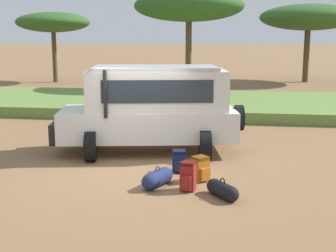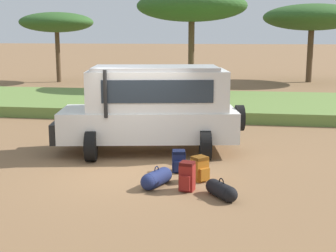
{
  "view_description": "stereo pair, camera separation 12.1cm",
  "coord_description": "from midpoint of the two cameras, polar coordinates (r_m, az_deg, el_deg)",
  "views": [
    {
      "loc": [
        2.5,
        -10.82,
        3.3
      ],
      "look_at": [
        0.73,
        0.81,
        1.0
      ],
      "focal_mm": 50.0,
      "sensor_mm": 36.0,
      "label": 1
    },
    {
      "loc": [
        2.62,
        -10.8,
        3.3
      ],
      "look_at": [
        0.73,
        0.81,
        1.0
      ],
      "focal_mm": 50.0,
      "sensor_mm": 36.0,
      "label": 2
    }
  ],
  "objects": [
    {
      "name": "acacia_tree_left_mid",
      "position": [
        26.41,
        3.04,
        14.36
      ],
      "size": [
        6.07,
        5.24,
        5.69
      ],
      "color": "brown",
      "rests_on": "ground_plane"
    },
    {
      "name": "duffel_bag_low_black_case",
      "position": [
        9.77,
        6.87,
        -7.77
      ],
      "size": [
        0.69,
        0.8,
        0.42
      ],
      "color": "black",
      "rests_on": "ground_plane"
    },
    {
      "name": "ground_plane",
      "position": [
        11.59,
        -3.91,
        -5.51
      ],
      "size": [
        320.0,
        320.0,
        0.0
      ],
      "primitive_type": "plane",
      "color": "olive"
    },
    {
      "name": "duffel_bag_soft_canvas",
      "position": [
        10.4,
        -1.07,
        -6.39
      ],
      "size": [
        0.6,
        0.94,
        0.46
      ],
      "color": "navy",
      "rests_on": "ground_plane"
    },
    {
      "name": "backpack_cluster_center",
      "position": [
        10.78,
        4.23,
        -5.25
      ],
      "size": [
        0.46,
        0.46,
        0.57
      ],
      "color": "#B26619",
      "rests_on": "ground_plane"
    },
    {
      "name": "acacia_tree_centre_back",
      "position": [
        34.57,
        17.25,
        12.52
      ],
      "size": [
        6.7,
        6.9,
        5.39
      ],
      "color": "brown",
      "rests_on": "ground_plane"
    },
    {
      "name": "acacia_tree_far_left",
      "position": [
        34.09,
        -13.34,
        12.17
      ],
      "size": [
        5.12,
        4.81,
        4.83
      ],
      "color": "brown",
      "rests_on": "ground_plane"
    },
    {
      "name": "backpack_beside_front_wheel",
      "position": [
        10.09,
        2.68,
        -6.2
      ],
      "size": [
        0.35,
        0.42,
        0.63
      ],
      "color": "maroon",
      "rests_on": "ground_plane"
    },
    {
      "name": "grass_bank",
      "position": [
        21.26,
        2.26,
        2.74
      ],
      "size": [
        120.0,
        7.0,
        0.44
      ],
      "color": "olive",
      "rests_on": "ground_plane"
    },
    {
      "name": "backpack_near_rear_wheel",
      "position": [
        11.46,
        1.63,
        -4.33
      ],
      "size": [
        0.37,
        0.45,
        0.53
      ],
      "color": "navy",
      "rests_on": "ground_plane"
    },
    {
      "name": "safari_vehicle",
      "position": [
        13.21,
        -1.65,
        2.33
      ],
      "size": [
        5.48,
        3.31,
        2.44
      ],
      "color": "silver",
      "rests_on": "ground_plane"
    }
  ]
}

